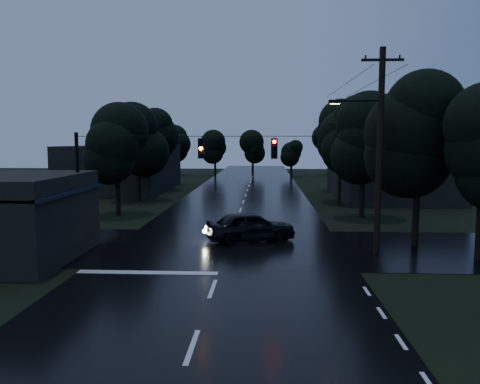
{
  "coord_description": "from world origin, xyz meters",
  "views": [
    {
      "loc": [
        1.95,
        -12.06,
        5.61
      ],
      "look_at": [
        0.6,
        13.19,
        2.8
      ],
      "focal_mm": 35.0,
      "sensor_mm": 36.0,
      "label": 1
    }
  ],
  "objects": [
    {
      "name": "tree_left_a",
      "position": [
        -9.0,
        22.0,
        5.24
      ],
      "size": [
        3.92,
        3.92,
        8.26
      ],
      "color": "black",
      "rests_on": "ground"
    },
    {
      "name": "tree_right_b",
      "position": [
        9.6,
        30.0,
        5.99
      ],
      "size": [
        4.48,
        4.48,
        9.44
      ],
      "color": "black",
      "rests_on": "ground"
    },
    {
      "name": "utility_pole_far",
      "position": [
        8.3,
        28.0,
        3.88
      ],
      "size": [
        2.0,
        0.3,
        7.5
      ],
      "color": "black",
      "rests_on": "ground"
    },
    {
      "name": "building_far_left",
      "position": [
        -14.0,
        40.0,
        2.5
      ],
      "size": [
        10.0,
        16.0,
        5.0
      ],
      "primitive_type": "cube",
      "color": "black",
      "rests_on": "ground"
    },
    {
      "name": "car",
      "position": [
        1.17,
        13.56,
        0.84
      ],
      "size": [
        5.31,
        3.53,
        1.68
      ],
      "primitive_type": "imported",
      "rotation": [
        0.0,
        0.0,
        1.91
      ],
      "color": "black",
      "rests_on": "ground"
    },
    {
      "name": "utility_pole_main",
      "position": [
        7.41,
        11.0,
        5.26
      ],
      "size": [
        3.5,
        0.3,
        10.0
      ],
      "color": "black",
      "rests_on": "ground"
    },
    {
      "name": "cross_street",
      "position": [
        0.0,
        12.0,
        0.0
      ],
      "size": [
        60.0,
        9.0,
        0.02
      ],
      "primitive_type": "cube",
      "color": "black",
      "rests_on": "ground"
    },
    {
      "name": "tree_left_c",
      "position": [
        -10.2,
        40.0,
        5.99
      ],
      "size": [
        4.48,
        4.48,
        9.44
      ],
      "color": "black",
      "rests_on": "ground"
    },
    {
      "name": "main_road",
      "position": [
        0.0,
        30.0,
        0.0
      ],
      "size": [
        12.0,
        120.0,
        0.02
      ],
      "primitive_type": "cube",
      "color": "black",
      "rests_on": "ground"
    },
    {
      "name": "tree_corner_near",
      "position": [
        10.0,
        13.0,
        5.99
      ],
      "size": [
        4.48,
        4.48,
        9.44
      ],
      "color": "black",
      "rests_on": "ground"
    },
    {
      "name": "anchor_pole_left",
      "position": [
        -7.5,
        11.0,
        3.0
      ],
      "size": [
        0.18,
        0.18,
        6.0
      ],
      "primitive_type": "cylinder",
      "color": "black",
      "rests_on": "ground"
    },
    {
      "name": "ground",
      "position": [
        0.0,
        0.0,
        0.0
      ],
      "size": [
        160.0,
        160.0,
        0.0
      ],
      "primitive_type": "plane",
      "color": "black",
      "rests_on": "ground"
    },
    {
      "name": "tree_right_a",
      "position": [
        9.0,
        22.0,
        5.62
      ],
      "size": [
        4.2,
        4.2,
        8.85
      ],
      "color": "black",
      "rests_on": "ground"
    },
    {
      "name": "tree_right_c",
      "position": [
        10.2,
        40.0,
        6.37
      ],
      "size": [
        4.76,
        4.76,
        10.03
      ],
      "color": "black",
      "rests_on": "ground"
    },
    {
      "name": "tree_left_b",
      "position": [
        -9.6,
        30.0,
        5.62
      ],
      "size": [
        4.2,
        4.2,
        8.85
      ],
      "color": "black",
      "rests_on": "ground"
    },
    {
      "name": "span_signals",
      "position": [
        0.56,
        10.99,
        5.24
      ],
      "size": [
        15.0,
        0.37,
        1.12
      ],
      "color": "black",
      "rests_on": "ground"
    },
    {
      "name": "building_far_right",
      "position": [
        14.0,
        34.0,
        2.2
      ],
      "size": [
        10.0,
        14.0,
        4.4
      ],
      "primitive_type": "cube",
      "color": "black",
      "rests_on": "ground"
    }
  ]
}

